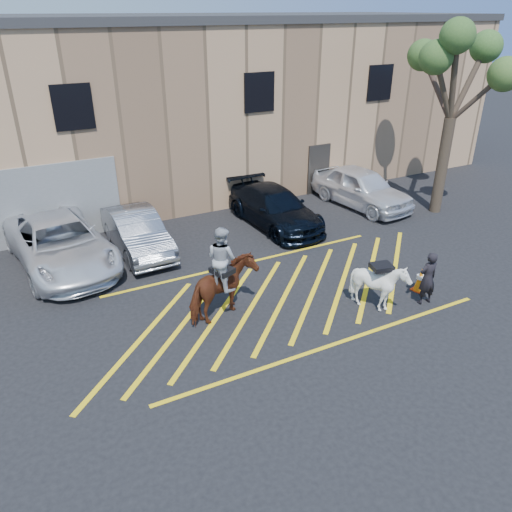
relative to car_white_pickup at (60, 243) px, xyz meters
name	(u,v)px	position (x,y,z in m)	size (l,w,h in m)	color
ground	(279,293)	(5.34, -4.81, -0.79)	(90.00, 90.00, 0.00)	black
car_white_pickup	(60,243)	(0.00, 0.00, 0.00)	(2.62, 5.67, 1.58)	silver
car_silver_sedan	(137,232)	(2.48, -0.06, -0.09)	(1.48, 4.25, 1.40)	gray
car_blue_suv	(275,207)	(7.79, -0.20, -0.08)	(1.99, 4.88, 1.42)	black
car_white_suv	(361,187)	(12.03, -0.05, 0.02)	(1.90, 4.72, 1.61)	white
handler	(428,278)	(8.78, -7.16, 0.00)	(0.58, 0.38, 1.59)	black
warehouse	(149,104)	(5.33, 7.18, 2.86)	(32.42, 10.20, 7.30)	tan
hatching_zone	(284,298)	(5.34, -5.11, -0.78)	(12.60, 5.12, 0.01)	yellow
mounted_bay	(223,282)	(3.41, -5.17, 0.28)	(2.19, 1.59, 2.64)	#5D3116
saddled_white	(379,285)	(7.38, -6.78, -0.04)	(1.46, 1.57, 1.48)	white
traffic_cone	(420,279)	(9.17, -6.57, -0.42)	(0.46, 0.46, 0.73)	#EC3A09
tree	(459,65)	(14.39, -2.00, 4.90)	(3.99, 4.37, 7.31)	#45372A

